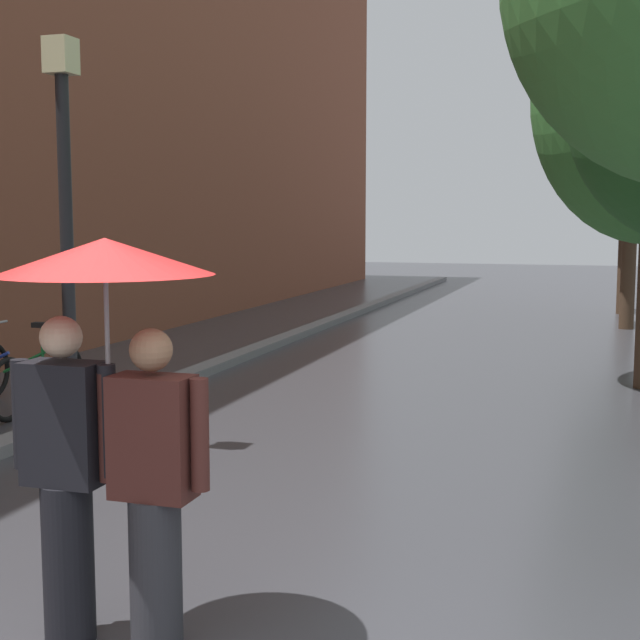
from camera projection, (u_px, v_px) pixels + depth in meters
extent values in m
cube|color=slate|center=(253.00, 351.00, 14.16)|extent=(0.30, 36.00, 0.12)
cylinder|color=#473323|center=(629.00, 253.00, 17.34)|extent=(0.28, 0.28, 2.98)
ellipsoid|color=#235623|center=(635.00, 106.00, 17.01)|extent=(2.87, 2.87, 3.54)
cylinder|color=#473323|center=(625.00, 250.00, 20.09)|extent=(0.32, 0.32, 2.91)
ellipsoid|color=#235623|center=(630.00, 135.00, 19.80)|extent=(2.45, 2.45, 2.96)
torus|color=black|center=(8.00, 390.00, 9.45)|extent=(0.07, 0.70, 0.70)
torus|color=black|center=(66.00, 375.00, 10.32)|extent=(0.08, 0.70, 0.70)
cylinder|color=#1E7A38|center=(35.00, 357.00, 10.40)|extent=(0.88, 0.06, 0.43)
cylinder|color=#1E7A38|center=(43.00, 351.00, 10.37)|extent=(0.04, 0.04, 0.55)
cube|color=black|center=(42.00, 325.00, 10.33)|extent=(0.22, 0.11, 0.06)
cylinder|color=black|center=(69.00, 562.00, 4.53)|extent=(0.26, 0.26, 0.83)
cube|color=black|center=(64.00, 423.00, 4.45)|extent=(0.40, 0.22, 0.62)
sphere|color=beige|center=(61.00, 337.00, 4.40)|extent=(0.21, 0.21, 0.21)
cylinder|color=black|center=(21.00, 414.00, 4.52)|extent=(0.09, 0.09, 0.56)
cylinder|color=black|center=(108.00, 420.00, 4.37)|extent=(0.09, 0.09, 0.56)
cylinder|color=#2D2D33|center=(156.00, 577.00, 4.38)|extent=(0.26, 0.26, 0.81)
cube|color=#4C231E|center=(153.00, 437.00, 4.30)|extent=(0.40, 0.22, 0.60)
sphere|color=#9E7051|center=(151.00, 350.00, 4.25)|extent=(0.21, 0.21, 0.21)
cylinder|color=#4C231E|center=(107.00, 427.00, 4.37)|extent=(0.09, 0.09, 0.54)
cylinder|color=#4C231E|center=(200.00, 435.00, 4.22)|extent=(0.09, 0.09, 0.54)
cylinder|color=#9E9EA3|center=(109.00, 383.00, 4.37)|extent=(0.02, 0.02, 1.11)
cone|color=red|center=(105.00, 256.00, 4.30)|extent=(1.07, 1.07, 0.18)
cylinder|color=black|center=(68.00, 267.00, 8.09)|extent=(0.12, 0.12, 3.44)
cube|color=beige|center=(61.00, 56.00, 7.87)|extent=(0.24, 0.24, 0.32)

